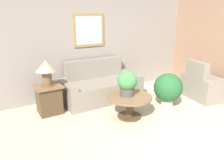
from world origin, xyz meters
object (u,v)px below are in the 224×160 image
at_px(couch_main, 101,87).
at_px(potted_plant_on_table, 127,83).
at_px(coffee_table, 130,102).
at_px(armchair, 205,86).
at_px(side_table, 49,99).
at_px(potted_plant_floor, 168,88).
at_px(table_lamp, 46,68).

bearing_deg(couch_main, potted_plant_on_table, -88.91).
bearing_deg(potted_plant_on_table, coffee_table, -64.15).
bearing_deg(armchair, couch_main, 71.23).
bearing_deg(armchair, coffee_table, 97.65).
xyz_separation_m(armchair, side_table, (-3.62, 1.13, 0.01)).
bearing_deg(potted_plant_on_table, potted_plant_floor, -3.99).
bearing_deg(table_lamp, couch_main, 5.36).
distance_m(couch_main, armchair, 2.63).
distance_m(side_table, table_lamp, 0.67).
bearing_deg(table_lamp, potted_plant_on_table, -36.59).
height_order(table_lamp, potted_plant_floor, table_lamp).
xyz_separation_m(coffee_table, potted_plant_on_table, (-0.03, 0.06, 0.40)).
height_order(armchair, table_lamp, table_lamp).
bearing_deg(couch_main, table_lamp, -174.64).
bearing_deg(coffee_table, armchair, -2.04).
bearing_deg(side_table, armchair, -17.32).
distance_m(table_lamp, potted_plant_on_table, 1.68).
relative_size(armchair, potted_plant_floor, 1.41).
xyz_separation_m(armchair, coffee_table, (-2.26, 0.08, 0.03)).
bearing_deg(couch_main, side_table, -174.64).
xyz_separation_m(potted_plant_on_table, potted_plant_floor, (1.07, -0.07, -0.29)).
bearing_deg(coffee_table, potted_plant_floor, -0.83).
bearing_deg(potted_plant_on_table, couch_main, 91.09).
xyz_separation_m(armchair, table_lamp, (-3.62, 1.13, 0.68)).
height_order(table_lamp, potted_plant_on_table, table_lamp).
bearing_deg(armchair, table_lamp, 82.38).
relative_size(coffee_table, potted_plant_on_table, 1.75).
xyz_separation_m(side_table, potted_plant_floor, (2.40, -1.06, 0.13)).
xyz_separation_m(coffee_table, potted_plant_floor, (1.04, -0.02, 0.11)).
height_order(armchair, coffee_table, armchair).
relative_size(couch_main, table_lamp, 3.51).
xyz_separation_m(couch_main, table_lamp, (-1.31, -0.12, 0.68)).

